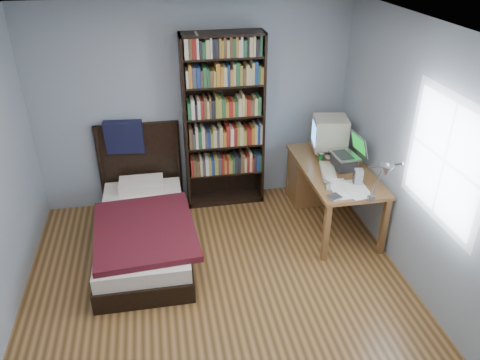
{
  "coord_description": "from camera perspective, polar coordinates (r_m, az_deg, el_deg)",
  "views": [
    {
      "loc": [
        -0.45,
        -3.28,
        3.19
      ],
      "look_at": [
        0.29,
        0.65,
        0.99
      ],
      "focal_mm": 35.0,
      "sensor_mm": 36.0,
      "label": 1
    }
  ],
  "objects": [
    {
      "name": "desk",
      "position": [
        5.95,
        9.86,
        0.52
      ],
      "size": [
        0.75,
        1.49,
        0.73
      ],
      "color": "brown",
      "rests_on": "floor"
    },
    {
      "name": "keyboard",
      "position": [
        5.37,
        10.65,
        1.18
      ],
      "size": [
        0.25,
        0.43,
        0.04
      ],
      "primitive_type": "cube",
      "rotation": [
        0.0,
        0.07,
        -0.24
      ],
      "color": "beige",
      "rests_on": "desk"
    },
    {
      "name": "phone_grey",
      "position": [
        5.03,
        10.74,
        -0.91
      ],
      "size": [
        0.07,
        0.1,
        0.02
      ],
      "primitive_type": "cube",
      "rotation": [
        0.0,
        0.0,
        -0.26
      ],
      "color": "gray",
      "rests_on": "desk"
    },
    {
      "name": "desk_lamp",
      "position": [
        4.34,
        17.17,
        0.81
      ],
      "size": [
        0.25,
        0.54,
        0.64
      ],
      "color": "#99999E",
      "rests_on": "desk"
    },
    {
      "name": "bookshelf",
      "position": [
        5.68,
        -1.99,
        6.96
      ],
      "size": [
        0.97,
        0.3,
        2.14
      ],
      "color": "black",
      "rests_on": "floor"
    },
    {
      "name": "laptop",
      "position": [
        5.44,
        12.79,
        2.51
      ],
      "size": [
        0.35,
        0.35,
        0.41
      ],
      "color": "#2D2D30",
      "rests_on": "desk"
    },
    {
      "name": "soda_can",
      "position": [
        5.56,
        9.83,
        2.7
      ],
      "size": [
        0.06,
        0.06,
        0.11
      ],
      "primitive_type": "cylinder",
      "color": "#083E19",
      "rests_on": "desk"
    },
    {
      "name": "room",
      "position": [
        3.84,
        -2.04,
        -1.55
      ],
      "size": [
        4.2,
        4.24,
        2.5
      ],
      "color": "#513517",
      "rests_on": "ground"
    },
    {
      "name": "bed",
      "position": [
        5.31,
        -11.72,
        -5.4
      ],
      "size": [
        1.09,
        2.04,
        1.16
      ],
      "color": "black",
      "rests_on": "floor"
    },
    {
      "name": "crt_monitor",
      "position": [
        5.73,
        10.79,
        5.66
      ],
      "size": [
        0.46,
        0.43,
        0.46
      ],
      "color": "beige",
      "rests_on": "desk"
    },
    {
      "name": "speaker",
      "position": [
        5.15,
        14.22,
        0.38
      ],
      "size": [
        0.1,
        0.1,
        0.17
      ],
      "primitive_type": "cube",
      "rotation": [
        0.0,
        0.0,
        -0.23
      ],
      "color": "gray",
      "rests_on": "desk"
    },
    {
      "name": "phone_silver",
      "position": [
        5.12,
        10.53,
        -0.29
      ],
      "size": [
        0.08,
        0.11,
        0.02
      ],
      "primitive_type": "cube",
      "rotation": [
        0.0,
        0.0,
        0.34
      ],
      "color": "#ACACB1",
      "rests_on": "desk"
    },
    {
      "name": "external_drive",
      "position": [
        4.86,
        11.46,
        -2.05
      ],
      "size": [
        0.14,
        0.14,
        0.02
      ],
      "primitive_type": "cube",
      "rotation": [
        0.0,
        0.0,
        0.32
      ],
      "color": "gray",
      "rests_on": "desk"
    },
    {
      "name": "mouse",
      "position": [
        5.67,
        10.67,
        2.77
      ],
      "size": [
        0.06,
        0.11,
        0.04
      ],
      "primitive_type": "ellipsoid",
      "color": "silver",
      "rests_on": "desk"
    }
  ]
}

